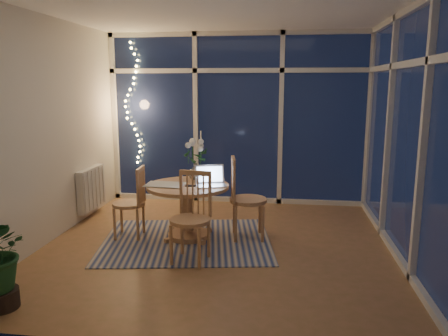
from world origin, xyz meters
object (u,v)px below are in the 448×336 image
at_px(dining_table, 188,212).
at_px(chair_front, 190,218).
at_px(chair_left, 129,202).
at_px(chair_right, 248,198).
at_px(laptop, 211,175).
at_px(flower_vase, 196,171).

height_order(dining_table, chair_front, chair_front).
bearing_deg(dining_table, chair_left, -175.33).
distance_m(chair_left, chair_right, 1.43).
relative_size(dining_table, chair_front, 1.02).
bearing_deg(laptop, chair_right, -0.92).
bearing_deg(chair_front, dining_table, 112.37).
xyz_separation_m(chair_left, chair_front, (0.89, -0.64, 0.04)).
bearing_deg(chair_left, chair_front, 50.18).
bearing_deg(flower_vase, chair_right, -18.94).
distance_m(chair_left, flower_vase, 0.90).
xyz_separation_m(chair_right, chair_front, (-0.54, -0.79, -0.02)).
height_order(laptop, flower_vase, laptop).
bearing_deg(chair_right, chair_left, 87.02).
height_order(chair_front, flower_vase, chair_front).
distance_m(dining_table, chair_right, 0.74).
xyz_separation_m(dining_table, chair_right, (0.71, 0.09, 0.17)).
distance_m(chair_front, laptop, 0.74).
relative_size(chair_right, chair_front, 1.05).
height_order(chair_left, laptop, laptop).
xyz_separation_m(chair_left, chair_right, (1.43, 0.15, 0.06)).
relative_size(chair_left, flower_vase, 4.18).
xyz_separation_m(chair_front, flower_vase, (-0.14, 1.02, 0.29)).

